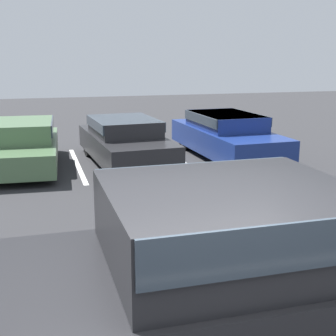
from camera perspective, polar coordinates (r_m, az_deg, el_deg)
name	(u,v)px	position (r m, az deg, el deg)	size (l,w,h in m)	color
stall_stripe_b	(78,165)	(12.65, -10.96, 0.39)	(0.12, 4.17, 0.01)	white
stall_stripe_c	(178,158)	(13.18, 1.27, 1.17)	(0.12, 4.17, 0.01)	white
stall_stripe_d	(268,153)	(14.25, 12.11, 1.82)	(0.12, 4.17, 0.01)	white
pickup_truck	(258,283)	(4.30, 10.96, -13.64)	(5.63, 1.94, 1.81)	black
parked_sedan_a	(23,143)	(12.56, -17.30, 2.89)	(1.95, 4.30, 1.21)	#4C6B47
parked_sedan_b	(125,140)	(12.55, -5.29, 3.47)	(2.01, 4.43, 1.21)	#232326
parked_sedan_c	(226,134)	(13.41, 7.12, 4.12)	(1.89, 4.70, 1.24)	navy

